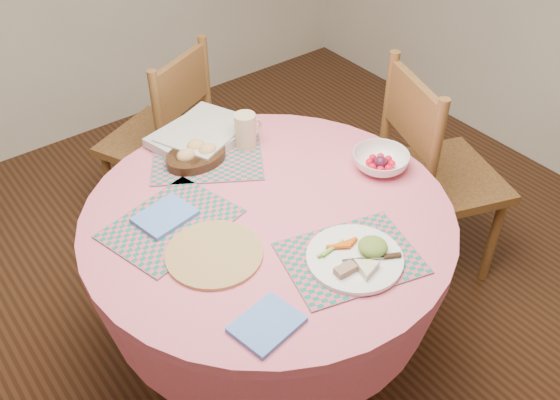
{
  "coord_description": "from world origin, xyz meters",
  "views": [
    {
      "loc": [
        -0.92,
        -1.27,
        2.09
      ],
      "look_at": [
        0.05,
        0.0,
        0.78
      ],
      "focal_mm": 40.0,
      "sensor_mm": 36.0,
      "label": 1
    }
  ],
  "objects_px": {
    "fruit_bowl": "(381,161)",
    "chair_back": "(164,136)",
    "chair_right": "(433,172)",
    "dinner_plate": "(358,256)",
    "wicker_trivet": "(214,254)",
    "dining_table": "(269,255)",
    "bread_bowl": "(196,155)",
    "latte_mug": "(246,130)"
  },
  "relations": [
    {
      "from": "fruit_bowl",
      "to": "chair_back",
      "type": "bearing_deg",
      "value": 108.61
    },
    {
      "from": "chair_right",
      "to": "fruit_bowl",
      "type": "relative_size",
      "value": 4.28
    },
    {
      "from": "dinner_plate",
      "to": "fruit_bowl",
      "type": "bearing_deg",
      "value": 37.55
    },
    {
      "from": "chair_right",
      "to": "wicker_trivet",
      "type": "xyz_separation_m",
      "value": [
        -1.11,
        -0.07,
        0.23
      ]
    },
    {
      "from": "chair_back",
      "to": "dinner_plate",
      "type": "bearing_deg",
      "value": 63.36
    },
    {
      "from": "dining_table",
      "to": "bread_bowl",
      "type": "bearing_deg",
      "value": 95.21
    },
    {
      "from": "chair_back",
      "to": "dinner_plate",
      "type": "height_order",
      "value": "chair_back"
    },
    {
      "from": "wicker_trivet",
      "to": "latte_mug",
      "type": "height_order",
      "value": "latte_mug"
    },
    {
      "from": "chair_right",
      "to": "bread_bowl",
      "type": "height_order",
      "value": "chair_right"
    },
    {
      "from": "wicker_trivet",
      "to": "fruit_bowl",
      "type": "relative_size",
      "value": 1.28
    },
    {
      "from": "dining_table",
      "to": "fruit_bowl",
      "type": "xyz_separation_m",
      "value": [
        0.47,
        -0.05,
        0.23
      ]
    },
    {
      "from": "chair_right",
      "to": "wicker_trivet",
      "type": "distance_m",
      "value": 1.14
    },
    {
      "from": "bread_bowl",
      "to": "chair_back",
      "type": "bearing_deg",
      "value": 74.96
    },
    {
      "from": "dining_table",
      "to": "chair_back",
      "type": "height_order",
      "value": "chair_back"
    },
    {
      "from": "chair_right",
      "to": "chair_back",
      "type": "xyz_separation_m",
      "value": [
        -0.74,
        0.97,
        -0.03
      ]
    },
    {
      "from": "dining_table",
      "to": "chair_back",
      "type": "distance_m",
      "value": 0.99
    },
    {
      "from": "chair_back",
      "to": "latte_mug",
      "type": "relative_size",
      "value": 7.03
    },
    {
      "from": "chair_right",
      "to": "dinner_plate",
      "type": "bearing_deg",
      "value": 133.43
    },
    {
      "from": "wicker_trivet",
      "to": "chair_right",
      "type": "bearing_deg",
      "value": 3.52
    },
    {
      "from": "chair_back",
      "to": "bread_bowl",
      "type": "relative_size",
      "value": 4.08
    },
    {
      "from": "chair_right",
      "to": "wicker_trivet",
      "type": "height_order",
      "value": "chair_right"
    },
    {
      "from": "dining_table",
      "to": "dinner_plate",
      "type": "xyz_separation_m",
      "value": [
        0.08,
        -0.34,
        0.22
      ]
    },
    {
      "from": "bread_bowl",
      "to": "chair_right",
      "type": "bearing_deg",
      "value": -22.97
    },
    {
      "from": "fruit_bowl",
      "to": "bread_bowl",
      "type": "bearing_deg",
      "value": 139.18
    },
    {
      "from": "chair_right",
      "to": "dinner_plate",
      "type": "height_order",
      "value": "chair_right"
    },
    {
      "from": "chair_back",
      "to": "latte_mug",
      "type": "bearing_deg",
      "value": 69.18
    },
    {
      "from": "dining_table",
      "to": "fruit_bowl",
      "type": "relative_size",
      "value": 5.3
    },
    {
      "from": "fruit_bowl",
      "to": "dinner_plate",
      "type": "bearing_deg",
      "value": -142.45
    },
    {
      "from": "latte_mug",
      "to": "fruit_bowl",
      "type": "bearing_deg",
      "value": -53.35
    },
    {
      "from": "fruit_bowl",
      "to": "dining_table",
      "type": "bearing_deg",
      "value": 174.38
    },
    {
      "from": "dinner_plate",
      "to": "latte_mug",
      "type": "bearing_deg",
      "value": 83.04
    },
    {
      "from": "dining_table",
      "to": "wicker_trivet",
      "type": "relative_size",
      "value": 4.13
    },
    {
      "from": "chair_back",
      "to": "wicker_trivet",
      "type": "xyz_separation_m",
      "value": [
        -0.37,
        -1.04,
        0.27
      ]
    },
    {
      "from": "bread_bowl",
      "to": "fruit_bowl",
      "type": "xyz_separation_m",
      "value": [
        0.5,
        -0.44,
        -0.0
      ]
    },
    {
      "from": "chair_right",
      "to": "latte_mug",
      "type": "xyz_separation_m",
      "value": [
        -0.7,
        0.35,
        0.3
      ]
    },
    {
      "from": "chair_back",
      "to": "bread_bowl",
      "type": "height_order",
      "value": "chair_back"
    },
    {
      "from": "chair_right",
      "to": "fruit_bowl",
      "type": "xyz_separation_m",
      "value": [
        -0.4,
        -0.05,
        0.26
      ]
    },
    {
      "from": "bread_bowl",
      "to": "fruit_bowl",
      "type": "distance_m",
      "value": 0.67
    },
    {
      "from": "latte_mug",
      "to": "bread_bowl",
      "type": "bearing_deg",
      "value": 171.89
    },
    {
      "from": "chair_right",
      "to": "dining_table",
      "type": "bearing_deg",
      "value": 109.74
    },
    {
      "from": "chair_right",
      "to": "bread_bowl",
      "type": "distance_m",
      "value": 1.01
    },
    {
      "from": "dinner_plate",
      "to": "wicker_trivet",
      "type": "bearing_deg",
      "value": 139.18
    }
  ]
}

